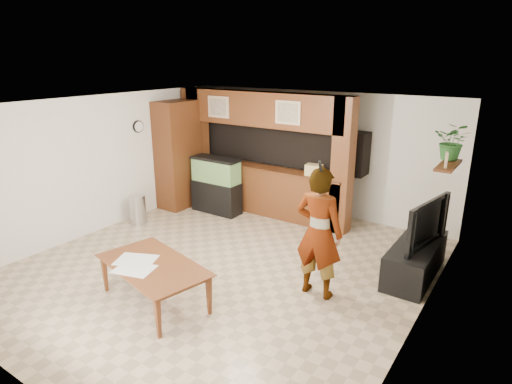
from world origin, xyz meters
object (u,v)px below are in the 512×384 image
Objects in this scene: aquarium at (216,186)px; dining_table at (152,284)px; television at (420,222)px; pantry_cabinet at (179,155)px; person at (319,233)px.

aquarium is 3.71m from dining_table.
pantry_cabinet is at bearing 96.68° from television.
person is (3.34, -1.85, 0.35)m from aquarium.
person is at bearing 153.45° from television.
pantry_cabinet is 1.43× the size of dining_table.
television is (5.35, -0.42, -0.28)m from pantry_cabinet.
pantry_cabinet is 1.94× the size of aquarium.
aquarium is 3.83m from person.
person is at bearing 53.65° from dining_table.
aquarium is 0.97× the size of television.
television is 4.03m from dining_table.
television is 0.67× the size of person.
dining_table is (-1.76, -1.50, -0.65)m from person.
aquarium is at bearing 94.40° from television.
pantry_cabinet is 1.25× the size of person.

